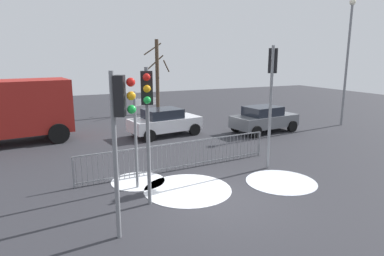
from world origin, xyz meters
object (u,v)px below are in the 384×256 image
Objects in this scene: traffic_light_foreground_left at (120,119)px; car_white_near at (164,122)px; traffic_light_foreground_right at (147,107)px; street_lamp at (348,51)px; car_grey_trailing at (264,119)px; traffic_light_mid_right at (272,80)px; bare_tree_left at (157,75)px; direction_sign_post at (137,135)px.

traffic_light_foreground_left is 0.99× the size of car_white_near.
car_white_near is (4.48, 9.53, -2.14)m from traffic_light_foreground_left.
car_white_near is (3.42, 8.12, -2.15)m from traffic_light_foreground_right.
street_lamp is at bearing 139.97° from traffic_light_foreground_left.
traffic_light_mid_right is at bearing -131.62° from car_grey_trailing.
bare_tree_left reaches higher than car_grey_trailing.
traffic_light_foreground_right is 0.73× the size of bare_tree_left.
traffic_light_foreground_right is 0.99× the size of car_white_near.
traffic_light_foreground_right is 16.37m from bare_tree_left.
street_lamp reaches higher than bare_tree_left.
traffic_light_foreground_right is (-5.26, -1.44, -0.48)m from traffic_light_mid_right.
bare_tree_left is at bearing 65.70° from car_white_near.
traffic_light_foreground_left is 12.90m from car_grey_trailing.
traffic_light_foreground_right is 1.00× the size of car_grey_trailing.
traffic_light_foreground_left is at bearing 69.32° from traffic_light_foreground_right.
traffic_light_foreground_left is at bearing -113.85° from traffic_light_mid_right.
car_white_near is 7.87m from bare_tree_left.
traffic_light_foreground_left is at bearing -153.91° from street_lamp.
bare_tree_left reaches higher than traffic_light_mid_right.
street_lamp is (9.19, 4.75, 1.13)m from traffic_light_mid_right.
bare_tree_left is (6.62, 16.81, -0.07)m from traffic_light_foreground_left.
direction_sign_post is at bearing -156.73° from car_grey_trailing.
street_lamp reaches higher than car_grey_trailing.
street_lamp is (11.03, -1.93, 3.75)m from car_white_near.
traffic_light_foreground_right is 1.90m from direction_sign_post.
direction_sign_post is 10.14m from car_grey_trailing.
traffic_light_mid_right reaches higher than traffic_light_foreground_left.
car_white_near is (-1.85, 6.68, -2.63)m from traffic_light_mid_right.
street_lamp is (14.45, 6.19, 1.60)m from traffic_light_foreground_right.
street_lamp reaches higher than traffic_light_foreground_left.
car_white_near is 0.74× the size of bare_tree_left.
traffic_light_foreground_left is 1.00× the size of traffic_light_foreground_right.
direction_sign_post is at bearing -138.94° from traffic_light_mid_right.
direction_sign_post is 0.59× the size of bare_tree_left.
direction_sign_post is (-5.16, 0.08, -1.61)m from traffic_light_mid_right.
street_lamp is at bearing -11.07° from car_grey_trailing.
direction_sign_post is (1.17, 2.93, -1.13)m from traffic_light_foreground_left.
car_grey_trailing is at bearing 175.87° from street_lamp.
traffic_light_mid_right is at bearing -91.18° from bare_tree_left.
traffic_light_foreground_right reaches higher than direction_sign_post.
bare_tree_left is (0.29, 13.96, -0.56)m from traffic_light_mid_right.
traffic_light_foreground_right is at bearing -120.83° from car_white_near.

